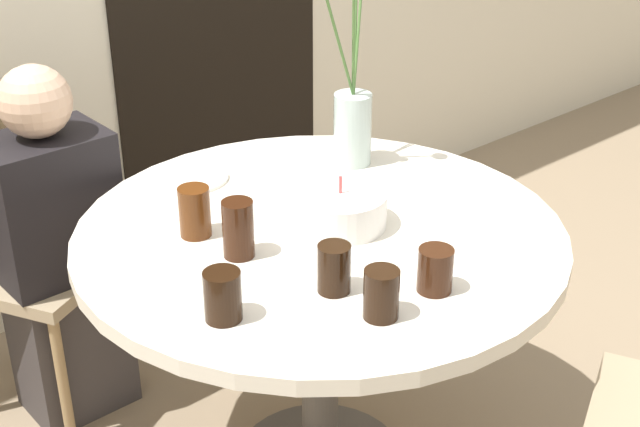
% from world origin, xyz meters
% --- Properties ---
extents(doorway_panel, '(0.90, 0.01, 2.05)m').
position_xyz_m(doorway_panel, '(0.58, 1.24, 1.02)').
color(doorway_panel, black).
rests_on(doorway_panel, ground_plane).
extents(dining_table, '(1.22, 1.22, 0.78)m').
position_xyz_m(dining_table, '(0.00, 0.00, 0.65)').
color(dining_table, silver).
rests_on(dining_table, ground_plane).
extents(chair_left_flank, '(0.54, 0.54, 0.94)m').
position_xyz_m(chair_left_flank, '(-0.45, 0.86, 0.54)').
color(chair_left_flank, '#9E896B').
rests_on(chair_left_flank, ground_plane).
extents(birthday_cake, '(0.23, 0.23, 0.13)m').
position_xyz_m(birthday_cake, '(0.05, -0.02, 0.82)').
color(birthday_cake, white).
rests_on(birthday_cake, dining_table).
extents(flower_vase, '(0.29, 0.21, 0.68)m').
position_xyz_m(flower_vase, '(0.33, 0.25, 0.97)').
color(flower_vase, '#B2C6C1').
rests_on(flower_vase, dining_table).
extents(side_plate, '(0.22, 0.22, 0.01)m').
position_xyz_m(side_plate, '(-0.09, 0.45, 0.78)').
color(side_plate, silver).
rests_on(side_plate, dining_table).
extents(drink_glass_0, '(0.07, 0.07, 0.11)m').
position_xyz_m(drink_glass_0, '(-0.17, -0.24, 0.83)').
color(drink_glass_0, black).
rests_on(drink_glass_0, dining_table).
extents(drink_glass_1, '(0.08, 0.08, 0.11)m').
position_xyz_m(drink_glass_1, '(-0.16, -0.38, 0.83)').
color(drink_glass_1, black).
rests_on(drink_glass_1, dining_table).
extents(drink_glass_2, '(0.08, 0.08, 0.13)m').
position_xyz_m(drink_glass_2, '(-0.25, 0.17, 0.84)').
color(drink_glass_2, '#51280F').
rests_on(drink_glass_2, dining_table).
extents(drink_glass_3, '(0.07, 0.07, 0.14)m').
position_xyz_m(drink_glass_3, '(-0.23, 0.02, 0.85)').
color(drink_glass_3, '#33190C').
rests_on(drink_glass_3, dining_table).
extents(drink_glass_4, '(0.08, 0.08, 0.11)m').
position_xyz_m(drink_glass_4, '(-0.41, -0.17, 0.83)').
color(drink_glass_4, black).
rests_on(drink_glass_4, dining_table).
extents(drink_glass_5, '(0.08, 0.08, 0.10)m').
position_xyz_m(drink_glass_5, '(0.00, -0.38, 0.83)').
color(drink_glass_5, '#33190C').
rests_on(drink_glass_5, dining_table).
extents(person_woman, '(0.34, 0.24, 1.10)m').
position_xyz_m(person_woman, '(-0.38, 0.72, 0.52)').
color(person_woman, '#383333').
rests_on(person_woman, ground_plane).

